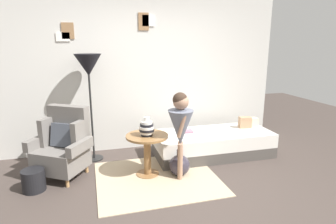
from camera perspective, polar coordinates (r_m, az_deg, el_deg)
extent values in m
plane|color=#423833|center=(3.52, 1.91, -17.43)|extent=(12.00, 12.00, 0.00)
cube|color=beige|center=(4.93, -4.87, 7.67)|extent=(4.80, 0.10, 2.60)
cube|color=white|center=(4.87, -4.00, 17.89)|extent=(0.20, 0.02, 0.18)
cube|color=#595954|center=(4.87, -3.99, 17.89)|extent=(0.16, 0.01, 0.14)
cube|color=olive|center=(4.77, -19.54, 15.17)|extent=(0.18, 0.02, 0.24)
cube|color=#ABABA1|center=(4.76, -19.54, 15.17)|extent=(0.14, 0.01, 0.19)
cube|color=white|center=(4.77, -20.41, 14.00)|extent=(0.20, 0.02, 0.13)
cube|color=slate|center=(4.77, -20.42, 14.00)|extent=(0.16, 0.01, 0.10)
cube|color=olive|center=(4.86, -4.92, 17.69)|extent=(0.17, 0.02, 0.28)
cube|color=#ABABA6|center=(4.85, -4.91, 17.70)|extent=(0.13, 0.01, 0.22)
cube|color=tan|center=(4.02, -2.22, -13.14)|extent=(1.63, 1.46, 0.01)
cylinder|color=tan|center=(4.28, -24.89, -11.88)|extent=(0.04, 0.04, 0.12)
cylinder|color=tan|center=(4.00, -19.59, -13.24)|extent=(0.04, 0.04, 0.12)
cylinder|color=tan|center=(4.59, -21.16, -9.78)|extent=(0.04, 0.04, 0.12)
cylinder|color=tan|center=(4.32, -16.04, -10.84)|extent=(0.04, 0.04, 0.12)
cube|color=slate|center=(4.21, -20.68, -8.79)|extent=(0.81, 0.80, 0.30)
cube|color=slate|center=(4.25, -19.30, -2.41)|extent=(0.58, 0.44, 0.55)
cube|color=slate|center=(4.33, -23.02, -3.58)|extent=(0.23, 0.30, 0.39)
cube|color=slate|center=(4.02, -17.29, -4.38)|extent=(0.23, 0.30, 0.39)
cube|color=slate|center=(4.32, -24.58, -5.46)|extent=(0.35, 0.47, 0.14)
cube|color=slate|center=(3.93, -17.28, -6.69)|extent=(0.35, 0.47, 0.14)
cube|color=#474C56|center=(4.18, -20.23, -4.39)|extent=(0.39, 0.33, 0.33)
cube|color=#4C4742|center=(4.80, 8.97, -7.54)|extent=(1.91, 0.82, 0.18)
cube|color=silver|center=(4.73, 9.06, -5.28)|extent=(1.91, 0.82, 0.22)
cube|color=beige|center=(5.12, 16.54, -2.00)|extent=(0.19, 0.12, 0.16)
cube|color=tan|center=(5.03, 15.24, -2.02)|extent=(0.22, 0.15, 0.19)
cylinder|color=olive|center=(4.13, -4.10, -12.31)|extent=(0.32, 0.32, 0.02)
cylinder|color=olive|center=(4.01, -4.17, -8.72)|extent=(0.10, 0.10, 0.54)
cylinder|color=olive|center=(3.91, -4.25, -4.87)|extent=(0.59, 0.59, 0.03)
cylinder|color=black|center=(3.88, -4.29, -4.53)|extent=(0.16, 0.16, 0.03)
cylinder|color=white|center=(3.87, -4.30, -4.06)|extent=(0.18, 0.18, 0.03)
cylinder|color=black|center=(3.86, -4.31, -3.58)|extent=(0.21, 0.21, 0.03)
cylinder|color=white|center=(3.85, -4.31, -3.10)|extent=(0.21, 0.21, 0.03)
cylinder|color=black|center=(3.84, -4.32, -2.62)|extent=(0.18, 0.18, 0.03)
cylinder|color=white|center=(3.83, -4.33, -2.14)|extent=(0.16, 0.16, 0.03)
cylinder|color=white|center=(3.82, -4.35, -1.46)|extent=(0.08, 0.08, 0.06)
cylinder|color=black|center=(4.77, -14.60, -9.01)|extent=(0.28, 0.28, 0.02)
cylinder|color=black|center=(4.53, -15.21, 0.26)|extent=(0.03, 0.03, 1.56)
cone|color=black|center=(4.42, -15.78, 9.10)|extent=(0.40, 0.40, 0.33)
cylinder|color=#A37A60|center=(3.88, 2.45, -10.05)|extent=(0.07, 0.07, 0.51)
cylinder|color=#A37A60|center=(3.97, 2.49, -9.46)|extent=(0.07, 0.07, 0.51)
cone|color=slate|center=(3.76, 2.54, -3.27)|extent=(0.34, 0.34, 0.49)
cylinder|color=slate|center=(3.72, 2.57, -0.89)|extent=(0.17, 0.17, 0.18)
cylinder|color=#A37A60|center=(3.63, 2.82, -2.79)|extent=(0.14, 0.09, 0.33)
cylinder|color=#A37A60|center=(3.86, 2.91, -1.77)|extent=(0.14, 0.09, 0.33)
sphere|color=#A37A60|center=(3.67, 2.60, 2.07)|extent=(0.21, 0.21, 0.21)
sphere|color=#38281E|center=(3.67, 2.45, 2.46)|extent=(0.20, 0.20, 0.20)
cube|color=#AF697E|center=(4.63, 3.58, -3.91)|extent=(0.24, 0.18, 0.03)
sphere|color=#332D38|center=(4.05, 2.33, -10.66)|extent=(0.29, 0.29, 0.29)
cylinder|color=#332D38|center=(3.98, 2.35, -8.22)|extent=(0.08, 0.08, 0.09)
cylinder|color=black|center=(4.03, -25.45, -12.31)|extent=(0.28, 0.28, 0.28)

